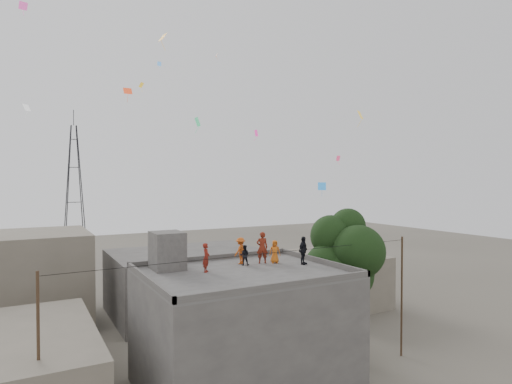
# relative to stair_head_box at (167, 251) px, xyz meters

# --- Properties ---
(main_building) EXTENTS (10.00, 8.00, 6.10)m
(main_building) POSITION_rel_stair_head_box_xyz_m (3.20, -2.60, -4.05)
(main_building) COLOR #454240
(main_building) RESTS_ON ground
(parapet) EXTENTS (10.00, 8.00, 0.30)m
(parapet) POSITION_rel_stair_head_box_xyz_m (3.20, -2.60, -0.85)
(parapet) COLOR #454240
(parapet) RESTS_ON main_building
(stair_head_box) EXTENTS (1.60, 1.80, 2.00)m
(stair_head_box) POSITION_rel_stair_head_box_xyz_m (0.00, 0.00, 0.00)
(stair_head_box) COLOR #454240
(stair_head_box) RESTS_ON main_building
(neighbor_north) EXTENTS (12.00, 9.00, 5.00)m
(neighbor_north) POSITION_rel_stair_head_box_xyz_m (5.20, 11.40, -4.60)
(neighbor_north) COLOR #454240
(neighbor_north) RESTS_ON ground
(neighbor_northwest) EXTENTS (9.00, 8.00, 7.00)m
(neighbor_northwest) POSITION_rel_stair_head_box_xyz_m (-6.80, 13.40, -3.60)
(neighbor_northwest) COLOR #645C4F
(neighbor_northwest) RESTS_ON ground
(neighbor_east) EXTENTS (7.00, 8.00, 4.40)m
(neighbor_east) POSITION_rel_stair_head_box_xyz_m (17.20, 7.40, -4.90)
(neighbor_east) COLOR #645C4F
(neighbor_east) RESTS_ON ground
(tree) EXTENTS (4.90, 4.60, 9.10)m
(tree) POSITION_rel_stair_head_box_xyz_m (10.57, -2.00, -1.00)
(tree) COLOR black
(tree) RESTS_ON ground
(utility_line) EXTENTS (20.12, 0.62, 7.40)m
(utility_line) POSITION_rel_stair_head_box_xyz_m (3.70, -3.85, -3.27)
(utility_line) COLOR black
(utility_line) RESTS_ON ground
(transmission_tower) EXTENTS (2.97, 2.97, 20.01)m
(transmission_tower) POSITION_rel_stair_head_box_xyz_m (-0.80, 37.40, 1.97)
(transmission_tower) COLOR black
(transmission_tower) RESTS_ON ground
(person_red_adult) EXTENTS (0.77, 0.63, 1.80)m
(person_red_adult) POSITION_rel_stair_head_box_xyz_m (5.26, -1.00, -0.10)
(person_red_adult) COLOR maroon
(person_red_adult) RESTS_ON main_building
(person_orange_child) EXTENTS (0.75, 0.63, 1.32)m
(person_orange_child) POSITION_rel_stair_head_box_xyz_m (5.93, -1.30, -0.34)
(person_orange_child) COLOR #CC6017
(person_orange_child) RESTS_ON main_building
(person_dark_child) EXTENTS (0.69, 0.65, 1.13)m
(person_dark_child) POSITION_rel_stair_head_box_xyz_m (4.10, -1.03, -0.43)
(person_dark_child) COLOR black
(person_dark_child) RESTS_ON main_building
(person_dark_adult) EXTENTS (1.00, 0.79, 1.59)m
(person_dark_adult) POSITION_rel_stair_head_box_xyz_m (7.12, -2.44, -0.21)
(person_dark_adult) COLOR black
(person_dark_adult) RESTS_ON main_building
(person_orange_adult) EXTENTS (1.12, 0.93, 1.50)m
(person_orange_adult) POSITION_rel_stair_head_box_xyz_m (4.10, -0.57, -0.25)
(person_orange_adult) COLOR #C44F16
(person_orange_adult) RESTS_ON main_building
(person_red_child) EXTENTS (0.60, 0.65, 1.50)m
(person_red_child) POSITION_rel_stair_head_box_xyz_m (1.55, -1.66, -0.25)
(person_red_child) COLOR maroon
(person_red_child) RESTS_ON main_building
(kites) EXTENTS (21.51, 17.94, 11.66)m
(kites) POSITION_rel_stair_head_box_xyz_m (3.24, 2.90, 8.44)
(kites) COLOR red
(kites) RESTS_ON ground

